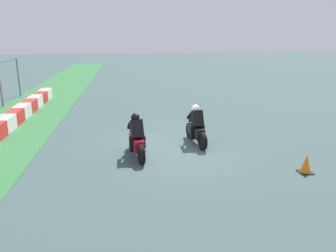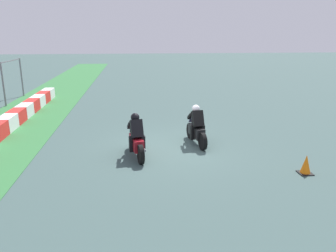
% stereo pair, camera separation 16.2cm
% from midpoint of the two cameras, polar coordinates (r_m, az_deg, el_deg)
% --- Properties ---
extents(ground_plane, '(120.00, 120.00, 0.00)m').
position_cam_midpoint_polar(ground_plane, '(12.28, -0.21, -3.86)').
color(ground_plane, '#3C5350').
extents(rider_lane_a, '(2.04, 0.60, 1.51)m').
position_cam_midpoint_polar(rider_lane_a, '(12.64, 4.51, -0.37)').
color(rider_lane_a, black).
rests_on(rider_lane_a, ground_plane).
extents(rider_lane_b, '(2.03, 0.62, 1.51)m').
position_cam_midpoint_polar(rider_lane_b, '(11.35, -5.83, -2.29)').
color(rider_lane_b, black).
rests_on(rider_lane_b, ground_plane).
extents(traffic_cone, '(0.40, 0.40, 0.59)m').
position_cam_midpoint_polar(traffic_cone, '(10.91, 22.28, -6.11)').
color(traffic_cone, black).
rests_on(traffic_cone, ground_plane).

